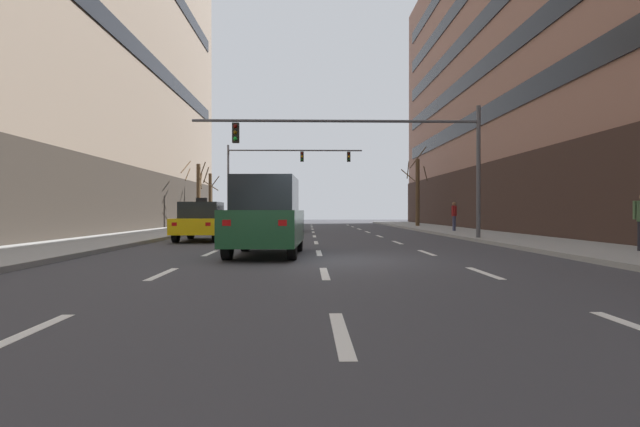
# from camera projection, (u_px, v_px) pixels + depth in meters

# --- Properties ---
(ground_plane) EXTENTS (120.00, 120.00, 0.00)m
(ground_plane) POSITION_uv_depth(u_px,v_px,m) (321.00, 259.00, 13.26)
(ground_plane) COLOR #38383D
(sidewalk_right) EXTENTS (3.87, 80.00, 0.14)m
(sidewalk_right) POSITION_uv_depth(u_px,v_px,m) (638.00, 256.00, 13.47)
(sidewalk_right) COLOR gray
(sidewalk_right) RESTS_ON ground
(lane_stripe_l1_s2) EXTENTS (0.16, 2.00, 0.01)m
(lane_stripe_l1_s2) POSITION_uv_depth(u_px,v_px,m) (23.00, 335.00, 5.18)
(lane_stripe_l1_s2) COLOR silver
(lane_stripe_l1_s2) RESTS_ON ground
(lane_stripe_l1_s3) EXTENTS (0.16, 2.00, 0.01)m
(lane_stripe_l1_s3) POSITION_uv_depth(u_px,v_px,m) (162.00, 274.00, 10.18)
(lane_stripe_l1_s3) COLOR silver
(lane_stripe_l1_s3) RESTS_ON ground
(lane_stripe_l1_s4) EXTENTS (0.16, 2.00, 0.01)m
(lane_stripe_l1_s4) POSITION_uv_depth(u_px,v_px,m) (210.00, 253.00, 15.18)
(lane_stripe_l1_s4) COLOR silver
(lane_stripe_l1_s4) RESTS_ON ground
(lane_stripe_l1_s5) EXTENTS (0.16, 2.00, 0.01)m
(lane_stripe_l1_s5) POSITION_uv_depth(u_px,v_px,m) (234.00, 243.00, 20.18)
(lane_stripe_l1_s5) COLOR silver
(lane_stripe_l1_s5) RESTS_ON ground
(lane_stripe_l1_s6) EXTENTS (0.16, 2.00, 0.01)m
(lane_stripe_l1_s6) POSITION_uv_depth(u_px,v_px,m) (249.00, 236.00, 25.17)
(lane_stripe_l1_s6) COLOR silver
(lane_stripe_l1_s6) RESTS_ON ground
(lane_stripe_l1_s7) EXTENTS (0.16, 2.00, 0.01)m
(lane_stripe_l1_s7) POSITION_uv_depth(u_px,v_px,m) (259.00, 232.00, 30.17)
(lane_stripe_l1_s7) COLOR silver
(lane_stripe_l1_s7) RESTS_ON ground
(lane_stripe_l1_s8) EXTENTS (0.16, 2.00, 0.01)m
(lane_stripe_l1_s8) POSITION_uv_depth(u_px,v_px,m) (265.00, 229.00, 35.17)
(lane_stripe_l1_s8) COLOR silver
(lane_stripe_l1_s8) RESTS_ON ground
(lane_stripe_l1_s9) EXTENTS (0.16, 2.00, 0.01)m
(lane_stripe_l1_s9) POSITION_uv_depth(u_px,v_px,m) (271.00, 227.00, 40.17)
(lane_stripe_l1_s9) COLOR silver
(lane_stripe_l1_s9) RESTS_ON ground
(lane_stripe_l1_s10) EXTENTS (0.16, 2.00, 0.01)m
(lane_stripe_l1_s10) POSITION_uv_depth(u_px,v_px,m) (275.00, 225.00, 45.17)
(lane_stripe_l1_s10) COLOR silver
(lane_stripe_l1_s10) RESTS_ON ground
(lane_stripe_l2_s2) EXTENTS (0.16, 2.00, 0.01)m
(lane_stripe_l2_s2) POSITION_uv_depth(u_px,v_px,m) (341.00, 333.00, 5.26)
(lane_stripe_l2_s2) COLOR silver
(lane_stripe_l2_s2) RESTS_ON ground
(lane_stripe_l2_s3) EXTENTS (0.16, 2.00, 0.01)m
(lane_stripe_l2_s3) POSITION_uv_depth(u_px,v_px,m) (325.00, 273.00, 10.26)
(lane_stripe_l2_s3) COLOR silver
(lane_stripe_l2_s3) RESTS_ON ground
(lane_stripe_l2_s4) EXTENTS (0.16, 2.00, 0.01)m
(lane_stripe_l2_s4) POSITION_uv_depth(u_px,v_px,m) (319.00, 253.00, 15.26)
(lane_stripe_l2_s4) COLOR silver
(lane_stripe_l2_s4) RESTS_ON ground
(lane_stripe_l2_s5) EXTENTS (0.16, 2.00, 0.01)m
(lane_stripe_l2_s5) POSITION_uv_depth(u_px,v_px,m) (316.00, 243.00, 20.26)
(lane_stripe_l2_s5) COLOR silver
(lane_stripe_l2_s5) RESTS_ON ground
(lane_stripe_l2_s6) EXTENTS (0.16, 2.00, 0.01)m
(lane_stripe_l2_s6) POSITION_uv_depth(u_px,v_px,m) (314.00, 236.00, 25.26)
(lane_stripe_l2_s6) COLOR silver
(lane_stripe_l2_s6) RESTS_ON ground
(lane_stripe_l2_s7) EXTENTS (0.16, 2.00, 0.01)m
(lane_stripe_l2_s7) POSITION_uv_depth(u_px,v_px,m) (313.00, 232.00, 30.25)
(lane_stripe_l2_s7) COLOR silver
(lane_stripe_l2_s7) RESTS_ON ground
(lane_stripe_l2_s8) EXTENTS (0.16, 2.00, 0.01)m
(lane_stripe_l2_s8) POSITION_uv_depth(u_px,v_px,m) (312.00, 229.00, 35.25)
(lane_stripe_l2_s8) COLOR silver
(lane_stripe_l2_s8) RESTS_ON ground
(lane_stripe_l2_s9) EXTENTS (0.16, 2.00, 0.01)m
(lane_stripe_l2_s9) POSITION_uv_depth(u_px,v_px,m) (312.00, 227.00, 40.25)
(lane_stripe_l2_s9) COLOR silver
(lane_stripe_l2_s9) RESTS_ON ground
(lane_stripe_l2_s10) EXTENTS (0.16, 2.00, 0.01)m
(lane_stripe_l2_s10) POSITION_uv_depth(u_px,v_px,m) (311.00, 225.00, 45.25)
(lane_stripe_l2_s10) COLOR silver
(lane_stripe_l2_s10) RESTS_ON ground
(lane_stripe_l3_s3) EXTENTS (0.16, 2.00, 0.01)m
(lane_stripe_l3_s3) POSITION_uv_depth(u_px,v_px,m) (484.00, 273.00, 10.34)
(lane_stripe_l3_s3) COLOR silver
(lane_stripe_l3_s3) RESTS_ON ground
(lane_stripe_l3_s4) EXTENTS (0.16, 2.00, 0.01)m
(lane_stripe_l3_s4) POSITION_uv_depth(u_px,v_px,m) (427.00, 253.00, 15.34)
(lane_stripe_l3_s4) COLOR silver
(lane_stripe_l3_s4) RESTS_ON ground
(lane_stripe_l3_s5) EXTENTS (0.16, 2.00, 0.01)m
(lane_stripe_l3_s5) POSITION_uv_depth(u_px,v_px,m) (397.00, 242.00, 20.34)
(lane_stripe_l3_s5) COLOR silver
(lane_stripe_l3_s5) RESTS_ON ground
(lane_stripe_l3_s6) EXTENTS (0.16, 2.00, 0.01)m
(lane_stripe_l3_s6) POSITION_uv_depth(u_px,v_px,m) (380.00, 236.00, 25.34)
(lane_stripe_l3_s6) COLOR silver
(lane_stripe_l3_s6) RESTS_ON ground
(lane_stripe_l3_s7) EXTENTS (0.16, 2.00, 0.01)m
(lane_stripe_l3_s7) POSITION_uv_depth(u_px,v_px,m) (368.00, 232.00, 30.34)
(lane_stripe_l3_s7) COLOR silver
(lane_stripe_l3_s7) RESTS_ON ground
(lane_stripe_l3_s8) EXTENTS (0.16, 2.00, 0.01)m
(lane_stripe_l3_s8) POSITION_uv_depth(u_px,v_px,m) (359.00, 229.00, 35.34)
(lane_stripe_l3_s8) COLOR silver
(lane_stripe_l3_s8) RESTS_ON ground
(lane_stripe_l3_s9) EXTENTS (0.16, 2.00, 0.01)m
(lane_stripe_l3_s9) POSITION_uv_depth(u_px,v_px,m) (353.00, 227.00, 40.33)
(lane_stripe_l3_s9) COLOR silver
(lane_stripe_l3_s9) RESTS_ON ground
(lane_stripe_l3_s10) EXTENTS (0.16, 2.00, 0.01)m
(lane_stripe_l3_s10) POSITION_uv_depth(u_px,v_px,m) (348.00, 225.00, 45.33)
(lane_stripe_l3_s10) COLOR silver
(lane_stripe_l3_s10) RESTS_ON ground
(car_driving_0) EXTENTS (2.14, 4.73, 2.25)m
(car_driving_0) POSITION_uv_depth(u_px,v_px,m) (266.00, 216.00, 14.49)
(car_driving_0) COLOR black
(car_driving_0) RESTS_ON ground
(taxi_driving_1) EXTENTS (2.04, 4.52, 1.85)m
(taxi_driving_1) POSITION_uv_depth(u_px,v_px,m) (243.00, 217.00, 35.74)
(taxi_driving_1) COLOR black
(taxi_driving_1) RESTS_ON ground
(taxi_driving_2) EXTENTS (1.97, 4.36, 1.78)m
(taxi_driving_2) POSITION_uv_depth(u_px,v_px,m) (285.00, 219.00, 31.63)
(taxi_driving_2) COLOR black
(taxi_driving_2) RESTS_ON ground
(taxi_driving_3) EXTENTS (1.89, 4.44, 1.84)m
(taxi_driving_3) POSITION_uv_depth(u_px,v_px,m) (202.00, 222.00, 21.57)
(taxi_driving_3) COLOR black
(taxi_driving_3) RESTS_ON ground
(traffic_signal_0) EXTENTS (12.28, 0.34, 5.65)m
(traffic_signal_0) POSITION_uv_depth(u_px,v_px,m) (381.00, 145.00, 21.41)
(traffic_signal_0) COLOR #4C4C51
(traffic_signal_0) RESTS_ON sidewalk_right
(traffic_signal_1) EXTENTS (11.32, 0.35, 6.66)m
(traffic_signal_1) POSITION_uv_depth(u_px,v_px,m) (276.00, 166.00, 42.15)
(traffic_signal_1) COLOR #4C4C51
(traffic_signal_1) RESTS_ON sidewalk_left
(street_tree_0) EXTENTS (1.88, 1.88, 4.82)m
(street_tree_0) POSITION_uv_depth(u_px,v_px,m) (198.00, 193.00, 35.86)
(street_tree_0) COLOR #4C3823
(street_tree_0) RESTS_ON sidewalk_left
(street_tree_1) EXTENTS (2.06, 2.14, 6.16)m
(street_tree_1) POSITION_uv_depth(u_px,v_px,m) (417.00, 191.00, 38.65)
(street_tree_1) COLOR #4C3823
(street_tree_1) RESTS_ON sidewalk_right
(street_tree_2) EXTENTS (1.68, 1.67, 4.24)m
(street_tree_2) POSITION_uv_depth(u_px,v_px,m) (210.00, 198.00, 40.18)
(street_tree_2) COLOR #4C3823
(street_tree_2) RESTS_ON sidewalk_left
(pedestrian_0) EXTENTS (0.36, 0.45, 1.66)m
(pedestrian_0) POSITION_uv_depth(u_px,v_px,m) (454.00, 214.00, 28.87)
(pedestrian_0) COLOR #383D59
(pedestrian_0) RESTS_ON sidewalk_right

